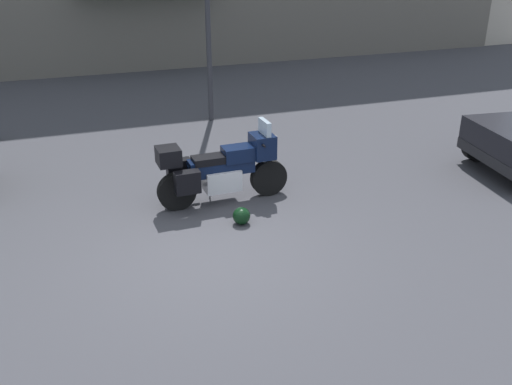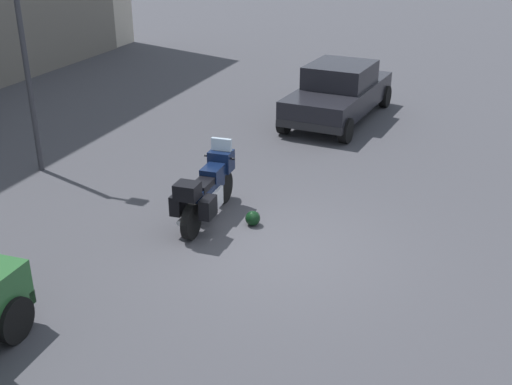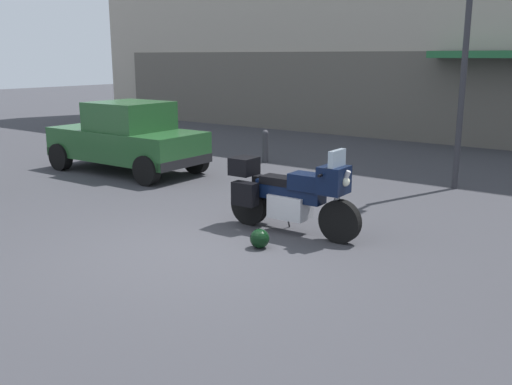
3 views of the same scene
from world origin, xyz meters
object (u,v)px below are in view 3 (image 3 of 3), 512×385
at_px(helmet, 260,239).
at_px(car_hatchback_near, 127,138).
at_px(streetlamp_curbside, 464,41).
at_px(motorcycle, 290,193).
at_px(bollard_curbside, 265,145).

bearing_deg(helmet, car_hatchback_near, 155.75).
bearing_deg(streetlamp_curbside, car_hatchback_near, -158.09).
distance_m(motorcycle, helmet, 1.00).
relative_size(motorcycle, helmet, 8.08).
distance_m(helmet, streetlamp_curbside, 6.05).
distance_m(motorcycle, streetlamp_curbside, 5.09).
xyz_separation_m(motorcycle, helmet, (0.07, -0.87, -0.48)).
bearing_deg(bollard_curbside, motorcycle, -50.49).
height_order(helmet, bollard_curbside, bollard_curbside).
distance_m(motorcycle, bollard_curbside, 6.01).
relative_size(helmet, car_hatchback_near, 0.07).
xyz_separation_m(streetlamp_curbside, bollard_curbside, (-4.87, 0.22, -2.49)).
relative_size(motorcycle, streetlamp_curbside, 0.47).
height_order(motorcycle, helmet, motorcycle).
height_order(car_hatchback_near, streetlamp_curbside, streetlamp_curbside).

